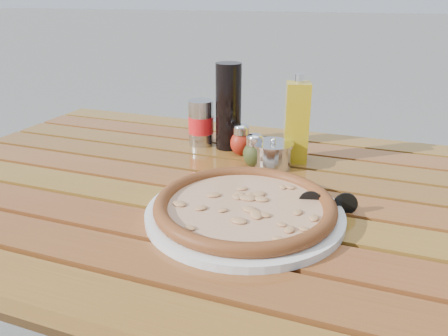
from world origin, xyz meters
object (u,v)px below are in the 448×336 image
(sunglasses, at_px, (328,204))
(olive_oil_cruet, at_px, (297,122))
(pizza, at_px, (245,205))
(parmesan_tin, at_px, (273,154))
(pepper_shaker, at_px, (241,140))
(soda_can, at_px, (201,123))
(plate, at_px, (244,213))
(dark_bottle, at_px, (228,107))
(oregano_shaker, at_px, (255,151))
(table, at_px, (221,216))

(sunglasses, bearing_deg, olive_oil_cruet, 101.17)
(pizza, height_order, parmesan_tin, parmesan_tin)
(pepper_shaker, bearing_deg, soda_can, 162.69)
(plate, distance_m, sunglasses, 0.16)
(olive_oil_cruet, distance_m, parmesan_tin, 0.10)
(pepper_shaker, bearing_deg, sunglasses, -43.73)
(plate, xyz_separation_m, dark_bottle, (-0.16, 0.35, 0.10))
(plate, distance_m, pepper_shaker, 0.33)
(pizza, height_order, oregano_shaker, oregano_shaker)
(dark_bottle, distance_m, parmesan_tin, 0.19)
(dark_bottle, height_order, soda_can, dark_bottle)
(plate, height_order, oregano_shaker, oregano_shaker)
(plate, bearing_deg, parmesan_tin, 93.33)
(oregano_shaker, bearing_deg, pizza, -77.28)
(pizza, xyz_separation_m, sunglasses, (0.14, 0.07, -0.01))
(pizza, bearing_deg, sunglasses, 28.23)
(olive_oil_cruet, bearing_deg, pizza, -94.50)
(soda_can, xyz_separation_m, sunglasses, (0.37, -0.28, -0.04))
(olive_oil_cruet, bearing_deg, soda_can, 172.29)
(plate, xyz_separation_m, sunglasses, (0.14, 0.07, 0.01))
(pizza, height_order, olive_oil_cruet, olive_oil_cruet)
(table, relative_size, plate, 3.89)
(dark_bottle, distance_m, sunglasses, 0.42)
(olive_oil_cruet, xyz_separation_m, sunglasses, (0.11, -0.24, -0.08))
(olive_oil_cruet, height_order, parmesan_tin, olive_oil_cruet)
(dark_bottle, relative_size, soda_can, 1.83)
(table, bearing_deg, pepper_shaker, 95.65)
(sunglasses, bearing_deg, oregano_shaker, 124.53)
(pizza, xyz_separation_m, pepper_shaker, (-0.11, 0.31, 0.02))
(plate, bearing_deg, soda_can, 123.86)
(plate, bearing_deg, table, 127.51)
(table, relative_size, oregano_shaker, 17.07)
(table, relative_size, dark_bottle, 6.36)
(table, bearing_deg, parmesan_tin, 60.89)
(pizza, relative_size, parmesan_tin, 4.20)
(table, relative_size, pizza, 3.32)
(pizza, bearing_deg, oregano_shaker, 102.72)
(soda_can, bearing_deg, oregano_shaker, -30.35)
(plate, bearing_deg, pepper_shaker, 109.54)
(pepper_shaker, xyz_separation_m, dark_bottle, (-0.05, 0.04, 0.07))
(table, relative_size, soda_can, 11.67)
(dark_bottle, xyz_separation_m, soda_can, (-0.08, -0.00, -0.05))
(sunglasses, bearing_deg, pizza, -165.70)
(oregano_shaker, height_order, sunglasses, oregano_shaker)
(table, relative_size, olive_oil_cruet, 6.67)
(parmesan_tin, bearing_deg, table, -119.11)
(soda_can, bearing_deg, pizza, -56.14)
(parmesan_tin, bearing_deg, pepper_shaker, 150.17)
(parmesan_tin, bearing_deg, oregano_shaker, -163.93)
(soda_can, bearing_deg, plate, -56.14)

